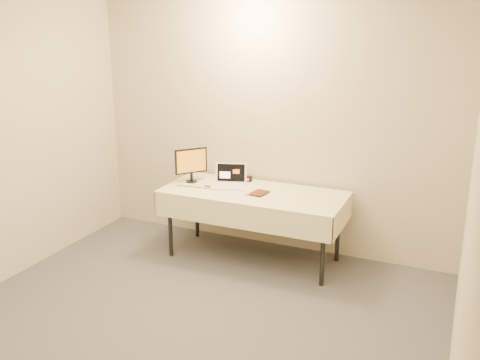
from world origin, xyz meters
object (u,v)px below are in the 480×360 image
at_px(table, 254,197).
at_px(monitor, 191,162).
at_px(laptop, 230,181).
at_px(book, 253,183).

height_order(table, monitor, monitor).
distance_m(table, laptop, 0.33).
xyz_separation_m(table, monitor, (-0.74, 0.04, 0.28)).
bearing_deg(monitor, laptop, -45.79).
xyz_separation_m(table, book, (0.01, -0.04, 0.16)).
bearing_deg(book, laptop, 168.98).
distance_m(laptop, monitor, 0.47).
height_order(table, laptop, laptop).
distance_m(table, book, 0.16).
xyz_separation_m(laptop, book, (0.30, -0.11, 0.04)).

